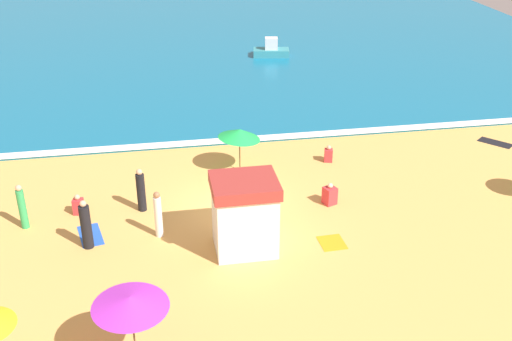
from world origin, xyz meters
name	(u,v)px	position (x,y,z in m)	size (l,w,h in m)	color
ground_plane	(226,206)	(0.00, 0.00, 0.00)	(60.00, 60.00, 0.00)	#E0A856
ocean_water	(180,36)	(0.00, 28.00, 0.05)	(60.00, 44.00, 0.10)	#146B93
wave_breaker_foam	(209,142)	(0.00, 6.30, 0.10)	(57.00, 0.70, 0.01)	white
lifeguard_cabana	(245,214)	(0.25, -3.12, 1.40)	(2.28, 2.01, 2.73)	white
beach_umbrella_0	(240,134)	(1.04, 3.15, 1.76)	(1.95, 1.92, 2.07)	#4C3823
beach_umbrella_3	(130,302)	(-3.58, -8.35, 2.18)	(2.84, 2.85, 2.39)	#4C3823
beachgoer_0	(78,205)	(-5.79, 0.42, 0.36)	(0.44, 0.44, 0.84)	red
beachgoer_3	(22,207)	(-7.70, -0.30, 0.87)	(0.35, 0.35, 1.80)	green
beachgoer_4	(265,184)	(1.74, 0.90, 0.36)	(0.48, 0.48, 0.86)	white
beachgoer_5	(328,155)	(5.20, 3.33, 0.34)	(0.45, 0.45, 0.80)	red
beachgoer_6	(158,215)	(-2.73, -1.79, 0.89)	(0.39, 0.39, 1.84)	white
beachgoer_8	(86,226)	(-5.26, -2.09, 0.88)	(0.48, 0.48, 1.89)	black
beachgoer_9	(141,191)	(-3.33, 0.27, 0.85)	(0.41, 0.41, 1.80)	black
beachgoer_10	(330,195)	(4.13, -0.53, 0.39)	(0.60, 0.60, 0.92)	red
beach_towel_0	(332,243)	(3.42, -3.36, 0.01)	(0.94, 1.07, 0.01)	orange
beach_towel_1	(91,235)	(-5.26, -1.32, 0.01)	(1.10, 1.74, 0.01)	blue
beach_towel_2	(495,143)	(13.93, 3.92, 0.01)	(1.58, 1.68, 0.01)	black
small_boat_0	(271,50)	(5.99, 20.72, 0.52)	(2.70, 1.66, 1.32)	teal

